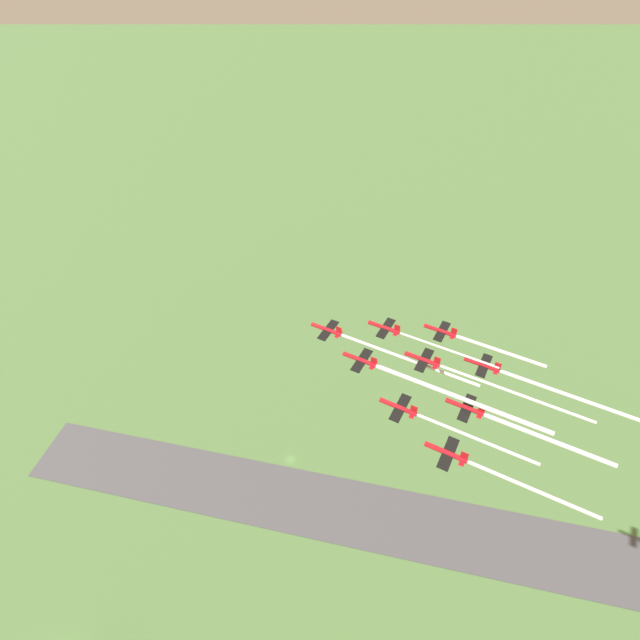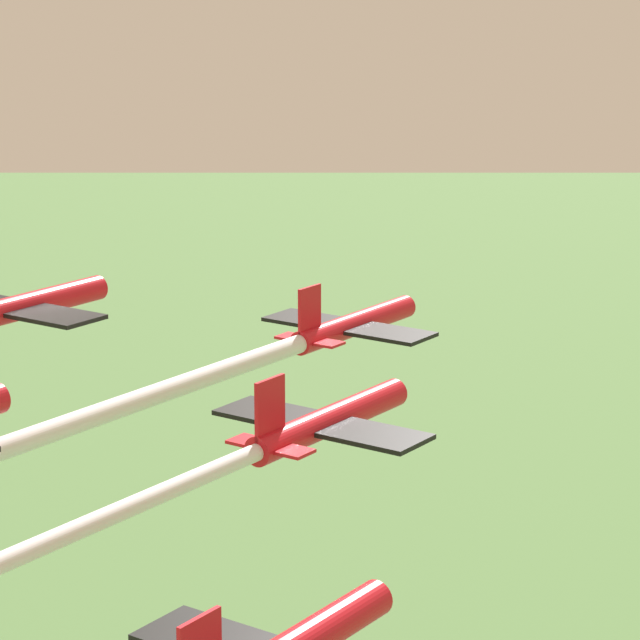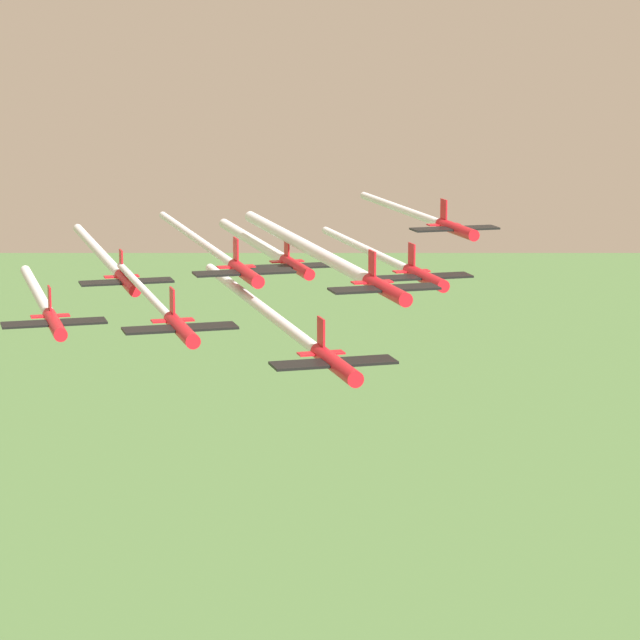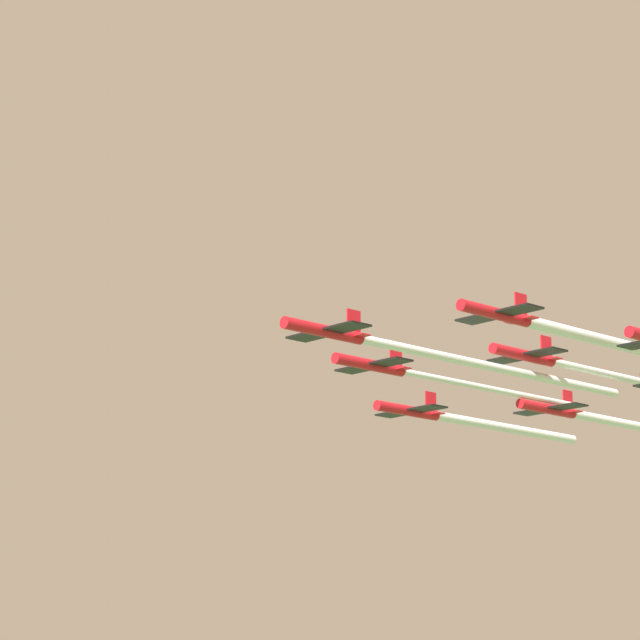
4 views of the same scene
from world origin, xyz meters
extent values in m
cylinder|color=red|center=(17.25, 26.86, 121.85)|extent=(2.39, 11.22, 1.36)
cube|color=black|center=(17.32, 27.60, 121.85)|extent=(10.63, 3.93, 0.22)
cube|color=red|center=(17.67, 31.42, 123.55)|extent=(0.36, 1.99, 2.72)
cube|color=red|center=(17.67, 31.42, 121.85)|extent=(4.07, 1.72, 0.15)
cylinder|color=red|center=(28.53, 42.50, 124.80)|extent=(2.39, 11.22, 1.36)
cube|color=black|center=(28.60, 43.24, 124.80)|extent=(10.63, 3.93, 0.22)
cube|color=red|center=(28.95, 47.06, 126.50)|extent=(0.36, 1.99, 2.72)
cube|color=red|center=(28.95, 47.06, 124.80)|extent=(4.07, 1.72, 0.15)
cylinder|color=red|center=(9.06, 44.31, 122.06)|extent=(2.39, 11.22, 1.36)
cube|color=black|center=(9.13, 45.05, 122.06)|extent=(10.63, 3.93, 0.22)
cube|color=red|center=(9.48, 48.88, 123.76)|extent=(0.36, 1.99, 2.72)
cube|color=red|center=(9.48, 48.88, 122.06)|extent=(4.07, 1.72, 0.15)
cylinder|color=red|center=(20.34, 59.95, 124.16)|extent=(2.39, 11.22, 1.36)
cube|color=black|center=(20.41, 60.69, 124.16)|extent=(10.63, 3.93, 0.22)
cube|color=red|center=(20.76, 64.52, 125.86)|extent=(0.36, 1.99, 2.72)
cube|color=red|center=(20.76, 64.52, 124.16)|extent=(4.07, 1.72, 0.15)
cylinder|color=red|center=(0.87, 61.77, 119.89)|extent=(2.39, 11.22, 1.36)
cube|color=black|center=(0.94, 62.51, 119.89)|extent=(10.63, 3.93, 0.22)
cube|color=red|center=(1.30, 66.33, 121.59)|extent=(0.36, 1.99, 2.72)
cube|color=red|center=(1.30, 66.33, 119.89)|extent=(4.07, 1.72, 0.15)
cylinder|color=red|center=(12.15, 77.41, 120.89)|extent=(2.39, 11.22, 1.36)
cube|color=black|center=(12.22, 78.15, 120.89)|extent=(10.63, 3.93, 0.22)
cube|color=red|center=(12.58, 81.97, 122.59)|extent=(0.36, 1.99, 2.72)
cube|color=red|center=(12.58, 81.97, 120.89)|extent=(4.07, 1.72, 0.15)
cylinder|color=white|center=(19.91, 55.37, 121.85)|extent=(5.32, 46.04, 1.03)
cylinder|color=white|center=(11.10, 66.23, 122.06)|extent=(3.83, 32.80, 0.78)
cylinder|color=white|center=(2.75, 81.87, 119.89)|extent=(3.92, 29.22, 1.20)
camera|label=1|loc=(129.18, 71.99, 236.46)|focal=28.00mm
camera|label=2|loc=(-23.49, 102.01, 143.00)|focal=85.00mm
camera|label=3|loc=(-27.27, -85.74, 149.39)|focal=85.00mm
camera|label=4|loc=(121.26, -90.42, 84.92)|focal=85.00mm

